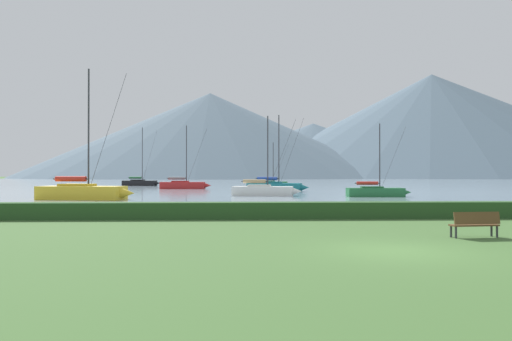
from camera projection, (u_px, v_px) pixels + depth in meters
name	position (u px, v px, depth m)	size (l,w,h in m)	color
ground_plane	(397.00, 251.00, 14.74)	(1000.00, 1000.00, 0.00)	#3D602D
harbor_water	(252.00, 182.00, 151.63)	(320.00, 246.00, 0.00)	#8499A8
hedge_line	(328.00, 210.00, 25.74)	(80.00, 1.20, 0.86)	#284C23
sailboat_slip_0	(376.00, 191.00, 50.88)	(6.73, 2.18, 7.63)	#236B38
sailboat_slip_2	(183.00, 185.00, 78.55)	(8.21, 2.90, 10.20)	red
sailboat_slip_3	(275.00, 186.00, 66.38)	(8.50, 4.46, 10.39)	#19707A
sailboat_slip_4	(140.00, 182.00, 100.43)	(8.02, 3.62, 11.99)	black
sailboat_slip_5	(264.00, 190.00, 52.92)	(7.64, 3.37, 8.66)	white
sailboat_slip_6	(83.00, 191.00, 45.04)	(9.28, 4.28, 12.07)	gold
sailboat_slip_8	(271.00, 184.00, 92.65)	(7.29, 3.45, 8.41)	#236B38
park_bench_near_path	(475.00, 223.00, 17.90)	(1.82, 0.66, 0.95)	brown
distant_hill_west_ridge	(430.00, 144.00, 402.02)	(321.73, 321.73, 54.61)	#4C6070
distant_hill_central_peak	(313.00, 150.00, 397.94)	(238.03, 238.03, 43.94)	#4C6070
distant_hill_east_ridge	(432.00, 126.00, 388.82)	(320.80, 320.80, 82.18)	#4C6070
distant_hill_far_shoulder	(210.00, 135.00, 348.37)	(262.37, 262.37, 60.41)	#4C6070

